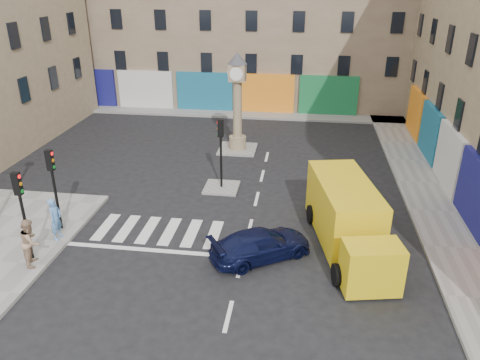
% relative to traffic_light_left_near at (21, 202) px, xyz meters
% --- Properties ---
extents(ground, '(120.00, 120.00, 0.00)m').
position_rel_traffic_light_left_near_xyz_m(ground, '(8.30, -0.20, -2.62)').
color(ground, black).
rests_on(ground, ground).
extents(sidewalk_right, '(2.60, 30.00, 0.15)m').
position_rel_traffic_light_left_near_xyz_m(sidewalk_right, '(17.00, 9.80, -2.55)').
color(sidewalk_right, gray).
rests_on(sidewalk_right, ground).
extents(sidewalk_far, '(32.00, 2.40, 0.15)m').
position_rel_traffic_light_left_near_xyz_m(sidewalk_far, '(4.30, 22.00, -2.55)').
color(sidewalk_far, gray).
rests_on(sidewalk_far, ground).
extents(island_near, '(1.80, 1.80, 0.12)m').
position_rel_traffic_light_left_near_xyz_m(island_near, '(6.30, 7.80, -2.56)').
color(island_near, gray).
rests_on(island_near, ground).
extents(island_far, '(2.40, 2.40, 0.12)m').
position_rel_traffic_light_left_near_xyz_m(island_far, '(6.30, 13.80, -2.56)').
color(island_far, gray).
rests_on(island_far, ground).
extents(traffic_light_left_near, '(0.28, 0.22, 3.70)m').
position_rel_traffic_light_left_near_xyz_m(traffic_light_left_near, '(0.00, 0.00, 0.00)').
color(traffic_light_left_near, black).
rests_on(traffic_light_left_near, sidewalk_left).
extents(traffic_light_left_far, '(0.28, 0.22, 3.70)m').
position_rel_traffic_light_left_near_xyz_m(traffic_light_left_far, '(0.00, 2.40, 0.00)').
color(traffic_light_left_far, black).
rests_on(traffic_light_left_far, sidewalk_left).
extents(traffic_light_island, '(0.28, 0.22, 3.70)m').
position_rel_traffic_light_left_near_xyz_m(traffic_light_island, '(6.30, 7.80, -0.03)').
color(traffic_light_island, black).
rests_on(traffic_light_island, island_near).
extents(clock_pillar, '(1.20, 1.20, 6.10)m').
position_rel_traffic_light_left_near_xyz_m(clock_pillar, '(6.30, 13.80, 0.93)').
color(clock_pillar, tan).
rests_on(clock_pillar, island_far).
extents(navy_sedan, '(4.44, 3.74, 1.22)m').
position_rel_traffic_light_left_near_xyz_m(navy_sedan, '(9.03, 1.50, -2.01)').
color(navy_sedan, black).
rests_on(navy_sedan, ground).
extents(yellow_van, '(3.52, 7.35, 2.57)m').
position_rel_traffic_light_left_near_xyz_m(yellow_van, '(12.49, 2.97, -1.34)').
color(yellow_van, gold).
rests_on(yellow_van, ground).
extents(pedestrian_blue, '(0.47, 0.70, 1.86)m').
position_rel_traffic_light_left_near_xyz_m(pedestrian_blue, '(0.30, 1.58, -1.54)').
color(pedestrian_blue, '#5688C5').
rests_on(pedestrian_blue, sidewalk_left).
extents(pedestrian_tan, '(0.98, 1.12, 1.93)m').
position_rel_traffic_light_left_near_xyz_m(pedestrian_tan, '(0.30, -0.33, -1.51)').
color(pedestrian_tan, '#A28064').
rests_on(pedestrian_tan, sidewalk_left).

